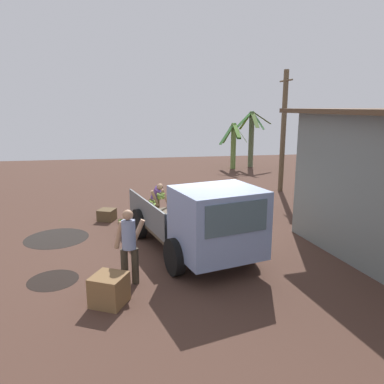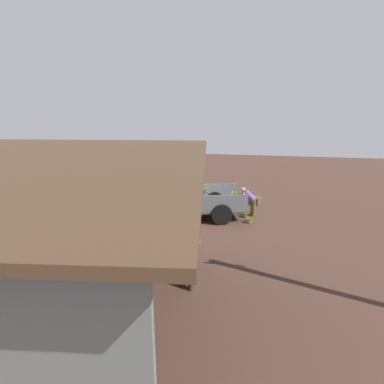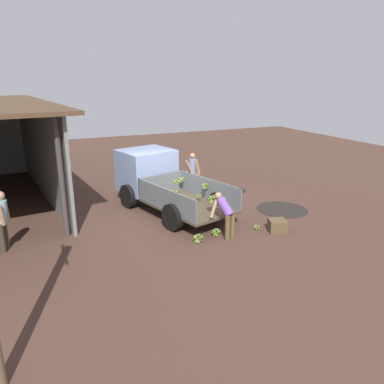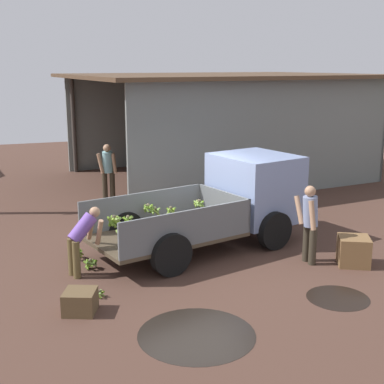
# 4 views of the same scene
# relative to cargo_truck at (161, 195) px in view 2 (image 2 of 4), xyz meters

# --- Properties ---
(ground) EXTENTS (36.00, 36.00, 0.00)m
(ground) POSITION_rel_cargo_truck_xyz_m (-1.26, -0.05, -1.03)
(ground) COLOR #493026
(mud_patch_0) EXTENTS (1.09, 1.09, 0.01)m
(mud_patch_0) POSITION_rel_cargo_truck_xyz_m (0.31, -3.52, -1.03)
(mud_patch_0) COLOR black
(mud_patch_0) RESTS_ON ground
(mud_patch_1) EXTENTS (1.80, 1.80, 0.01)m
(mud_patch_1) POSITION_rel_cargo_truck_xyz_m (-2.47, -3.92, -1.03)
(mud_patch_1) COLOR black
(mud_patch_1) RESTS_ON ground
(cargo_truck) EXTENTS (5.11, 3.00, 1.95)m
(cargo_truck) POSITION_rel_cargo_truck_xyz_m (0.00, 0.00, 0.00)
(cargo_truck) COLOR #4A3D2D
(cargo_truck) RESTS_ON ground
(person_foreground_visitor) EXTENTS (0.37, 0.68, 1.63)m
(person_foreground_visitor) POSITION_rel_cargo_truck_xyz_m (0.72, -1.85, -0.13)
(person_foreground_visitor) COLOR #362F23
(person_foreground_visitor) RESTS_ON ground
(person_worker_loading) EXTENTS (0.72, 0.67, 1.30)m
(person_worker_loading) POSITION_rel_cargo_truck_xyz_m (-3.70, -0.92, -0.27)
(person_worker_loading) COLOR brown
(person_worker_loading) RESTS_ON ground
(person_bystander_near_shed) EXTENTS (0.61, 0.44, 1.67)m
(person_bystander_near_shed) POSITION_rel_cargo_truck_xyz_m (-2.07, 4.92, -0.11)
(person_bystander_near_shed) COLOR #362E21
(person_bystander_near_shed) RESTS_ON ground
(banana_bunch_on_ground_0) EXTENTS (0.29, 0.29, 0.22)m
(banana_bunch_on_ground_0) POSITION_rel_cargo_truck_xyz_m (-3.54, -0.71, -0.90)
(banana_bunch_on_ground_0) COLOR brown
(banana_bunch_on_ground_0) RESTS_ON ground
(banana_bunch_on_ground_1) EXTENTS (0.20, 0.20, 0.15)m
(banana_bunch_on_ground_1) POSITION_rel_cargo_truck_xyz_m (-3.61, -2.10, -0.95)
(banana_bunch_on_ground_1) COLOR brown
(banana_bunch_on_ground_1) RESTS_ON ground
(banana_bunch_on_ground_2) EXTENTS (0.33, 0.31, 0.25)m
(banana_bunch_on_ground_2) POSITION_rel_cargo_truck_xyz_m (-3.73, -0.04, -0.89)
(banana_bunch_on_ground_2) COLOR brown
(banana_bunch_on_ground_2) RESTS_ON ground
(wooden_crate_0) EXTENTS (0.66, 0.66, 0.37)m
(wooden_crate_0) POSITION_rel_cargo_truck_xyz_m (-4.01, -2.56, -0.85)
(wooden_crate_0) COLOR brown
(wooden_crate_0) RESTS_ON ground
(wooden_crate_1) EXTENTS (0.82, 0.82, 0.58)m
(wooden_crate_1) POSITION_rel_cargo_truck_xyz_m (1.53, -2.26, -0.74)
(wooden_crate_1) COLOR brown
(wooden_crate_1) RESTS_ON ground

